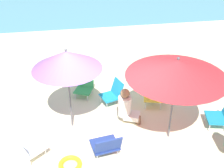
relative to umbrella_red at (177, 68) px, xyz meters
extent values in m
plane|color=beige|center=(-1.56, 0.46, -1.75)|extent=(40.00, 40.00, 0.00)
cylinder|color=#4C4C51|center=(0.00, 0.00, -0.78)|extent=(0.04, 0.04, 1.93)
cone|color=red|center=(0.00, 0.00, 0.00)|extent=(2.06, 2.06, 0.36)
sphere|color=#4C4C51|center=(0.00, 0.00, 0.21)|extent=(0.06, 0.06, 0.06)
cylinder|color=#4C4C51|center=(-2.14, 0.77, -0.78)|extent=(0.04, 0.04, 1.94)
cone|color=#8E56C6|center=(-2.14, 0.77, -0.01)|extent=(1.51, 1.51, 0.41)
sphere|color=#4C4C51|center=(-2.14, 0.77, 0.22)|extent=(0.06, 0.06, 0.06)
cube|color=teal|center=(-1.11, 1.48, -1.50)|extent=(0.55, 0.57, 0.03)
cube|color=teal|center=(-0.89, 1.55, -1.29)|extent=(0.29, 0.49, 0.41)
cylinder|color=silver|center=(-1.22, 1.25, -1.63)|extent=(0.02, 0.02, 0.23)
cylinder|color=silver|center=(-1.33, 1.61, -1.63)|extent=(0.02, 0.02, 0.23)
cylinder|color=silver|center=(-0.89, 1.36, -1.63)|extent=(0.02, 0.02, 0.23)
cylinder|color=silver|center=(-1.00, 1.71, -1.63)|extent=(0.02, 0.02, 0.23)
cube|color=#33934C|center=(-1.75, 1.98, -1.54)|extent=(0.59, 0.59, 0.03)
cube|color=#33934C|center=(-1.65, 2.20, -1.34)|extent=(0.47, 0.33, 0.39)
cylinder|color=silver|center=(-1.66, 1.75, -1.65)|extent=(0.02, 0.02, 0.19)
cylinder|color=silver|center=(-1.99, 1.90, -1.65)|extent=(0.02, 0.02, 0.19)
cylinder|color=silver|center=(-1.52, 2.07, -1.65)|extent=(0.02, 0.02, 0.19)
cylinder|color=silver|center=(-1.84, 2.22, -1.65)|extent=(0.02, 0.02, 0.19)
cube|color=navy|center=(-1.51, -0.29, -1.51)|extent=(0.61, 0.57, 0.03)
cube|color=navy|center=(-1.47, -0.55, -1.30)|extent=(0.56, 0.23, 0.39)
cylinder|color=silver|center=(-1.76, -0.13, -1.63)|extent=(0.02, 0.02, 0.23)
cylinder|color=silver|center=(-1.32, -0.06, -1.63)|extent=(0.02, 0.02, 0.23)
cylinder|color=silver|center=(-1.70, -0.52, -1.63)|extent=(0.02, 0.02, 0.23)
cylinder|color=silver|center=(-1.27, -0.45, -1.63)|extent=(0.02, 0.02, 0.23)
cube|color=white|center=(-3.01, -0.11, -1.52)|extent=(0.69, 0.70, 0.03)
cube|color=white|center=(-3.21, -0.27, -1.31)|extent=(0.44, 0.49, 0.40)
cylinder|color=silver|center=(-2.98, 0.17, -1.64)|extent=(0.02, 0.02, 0.22)
cylinder|color=silver|center=(-2.73, -0.15, -1.64)|extent=(0.02, 0.02, 0.22)
cylinder|color=silver|center=(-3.29, -0.07, -1.64)|extent=(0.02, 0.02, 0.22)
cylinder|color=silver|center=(-3.03, -0.39, -1.64)|extent=(0.02, 0.02, 0.22)
cube|color=teal|center=(1.21, 0.16, -1.51)|extent=(0.57, 0.62, 0.03)
cylinder|color=silver|center=(0.99, 0.00, -1.64)|extent=(0.02, 0.02, 0.22)
cylinder|color=silver|center=(1.08, 0.41, -1.64)|extent=(0.02, 0.02, 0.22)
cylinder|color=silver|center=(1.44, 0.33, -1.64)|extent=(0.02, 0.02, 0.22)
cube|color=gold|center=(-0.01, 1.23, -1.50)|extent=(0.58, 0.53, 0.03)
cube|color=gold|center=(0.05, 1.44, -1.31)|extent=(0.50, 0.26, 0.37)
cylinder|color=silver|center=(0.14, 1.01, -1.63)|extent=(0.02, 0.02, 0.24)
cylinder|color=silver|center=(-0.24, 1.11, -1.63)|extent=(0.02, 0.02, 0.24)
cylinder|color=silver|center=(0.22, 1.34, -1.63)|extent=(0.02, 0.02, 0.24)
cylinder|color=silver|center=(-0.15, 1.44, -1.63)|extent=(0.02, 0.02, 0.24)
cube|color=silver|center=(-0.71, 0.64, -1.55)|extent=(0.46, 0.44, 0.12)
cylinder|color=#896042|center=(-0.56, 0.57, -1.65)|extent=(0.12, 0.12, 0.20)
cylinder|color=silver|center=(-0.87, 0.71, -1.30)|extent=(0.32, 0.32, 0.50)
sphere|color=#896042|center=(-0.87, 0.71, -0.94)|extent=(0.22, 0.22, 0.22)
torus|color=yellow|center=(-2.25, -0.53, -1.70)|extent=(0.48, 0.48, 0.10)
camera|label=1|loc=(-2.14, -4.73, 2.62)|focal=46.10mm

